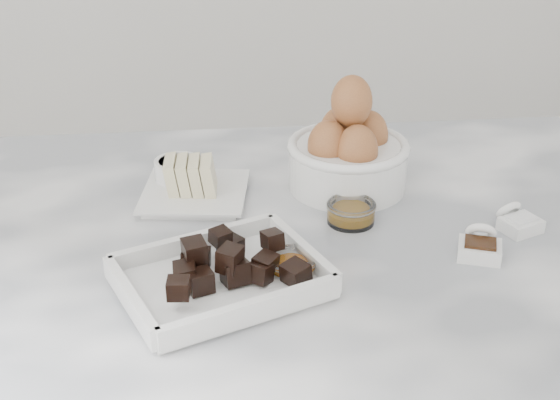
# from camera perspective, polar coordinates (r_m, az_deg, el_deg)

# --- Properties ---
(marble_slab) EXTENTS (1.20, 0.80, 0.04)m
(marble_slab) POSITION_cam_1_polar(r_m,az_deg,el_deg) (1.08, -0.90, -3.61)
(marble_slab) COLOR white
(marble_slab) RESTS_ON cabinet
(chocolate_dish) EXTENTS (0.29, 0.26, 0.06)m
(chocolate_dish) POSITION_cam_1_polar(r_m,az_deg,el_deg) (0.95, -4.35, -5.25)
(chocolate_dish) COLOR white
(chocolate_dish) RESTS_ON marble_slab
(butter_plate) EXTENTS (0.17, 0.17, 0.06)m
(butter_plate) POSITION_cam_1_polar(r_m,az_deg,el_deg) (1.17, -6.41, 1.08)
(butter_plate) COLOR white
(butter_plate) RESTS_ON marble_slab
(sugar_ramekin) EXTENTS (0.07, 0.07, 0.04)m
(sugar_ramekin) POSITION_cam_1_polar(r_m,az_deg,el_deg) (1.21, -7.44, 2.04)
(sugar_ramekin) COLOR white
(sugar_ramekin) RESTS_ON marble_slab
(egg_bowl) EXTENTS (0.19, 0.19, 0.18)m
(egg_bowl) POSITION_cam_1_polar(r_m,az_deg,el_deg) (1.18, 5.01, 3.51)
(egg_bowl) COLOR white
(egg_bowl) RESTS_ON marble_slab
(honey_bowl) EXTENTS (0.07, 0.07, 0.03)m
(honey_bowl) POSITION_cam_1_polar(r_m,az_deg,el_deg) (1.10, 5.22, -0.88)
(honey_bowl) COLOR white
(honey_bowl) RESTS_ON marble_slab
(zest_bowl) EXTENTS (0.07, 0.07, 0.03)m
(zest_bowl) POSITION_cam_1_polar(r_m,az_deg,el_deg) (0.97, 0.82, -4.82)
(zest_bowl) COLOR white
(zest_bowl) RESTS_ON marble_slab
(vanilla_spoon) EXTENTS (0.07, 0.08, 0.04)m
(vanilla_spoon) POSITION_cam_1_polar(r_m,az_deg,el_deg) (1.05, 14.41, -3.24)
(vanilla_spoon) COLOR white
(vanilla_spoon) RESTS_ON marble_slab
(salt_spoon) EXTENTS (0.07, 0.07, 0.04)m
(salt_spoon) POSITION_cam_1_polar(r_m,az_deg,el_deg) (1.13, 16.98, -1.47)
(salt_spoon) COLOR white
(salt_spoon) RESTS_ON marble_slab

